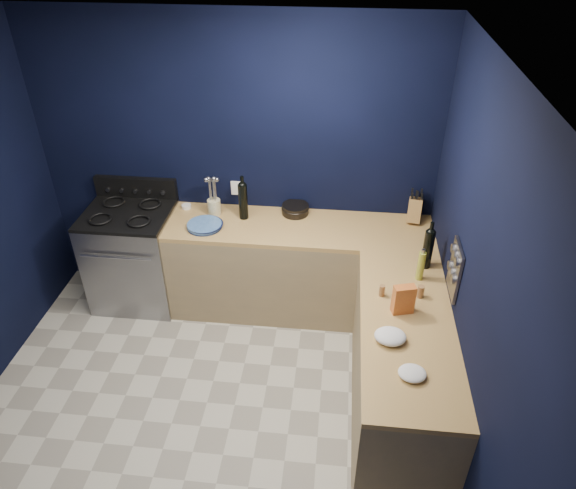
# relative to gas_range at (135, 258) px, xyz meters

# --- Properties ---
(floor) EXTENTS (3.50, 3.50, 0.02)m
(floor) POSITION_rel_gas_range_xyz_m (0.93, -1.42, -0.47)
(floor) COLOR #BBB6A3
(floor) RESTS_ON ground
(ceiling) EXTENTS (3.50, 3.50, 0.02)m
(ceiling) POSITION_rel_gas_range_xyz_m (0.93, -1.42, 2.15)
(ceiling) COLOR silver
(ceiling) RESTS_ON ground
(wall_back) EXTENTS (3.50, 0.02, 2.60)m
(wall_back) POSITION_rel_gas_range_xyz_m (0.93, 0.34, 0.84)
(wall_back) COLOR black
(wall_back) RESTS_ON ground
(wall_right) EXTENTS (0.02, 3.50, 2.60)m
(wall_right) POSITION_rel_gas_range_xyz_m (2.69, -1.42, 0.84)
(wall_right) COLOR black
(wall_right) RESTS_ON ground
(cab_back) EXTENTS (2.30, 0.63, 0.86)m
(cab_back) POSITION_rel_gas_range_xyz_m (1.53, 0.02, -0.03)
(cab_back) COLOR #967E56
(cab_back) RESTS_ON floor
(top_back) EXTENTS (2.30, 0.63, 0.04)m
(top_back) POSITION_rel_gas_range_xyz_m (1.53, 0.02, 0.42)
(top_back) COLOR olive
(top_back) RESTS_ON cab_back
(cab_right) EXTENTS (0.63, 1.67, 0.86)m
(cab_right) POSITION_rel_gas_range_xyz_m (2.37, -1.13, -0.03)
(cab_right) COLOR #967E56
(cab_right) RESTS_ON floor
(top_right) EXTENTS (0.63, 1.67, 0.04)m
(top_right) POSITION_rel_gas_range_xyz_m (2.37, -1.13, 0.42)
(top_right) COLOR olive
(top_right) RESTS_ON cab_right
(gas_range) EXTENTS (0.76, 0.66, 0.92)m
(gas_range) POSITION_rel_gas_range_xyz_m (0.00, 0.00, 0.00)
(gas_range) COLOR gray
(gas_range) RESTS_ON floor
(oven_door) EXTENTS (0.59, 0.02, 0.42)m
(oven_door) POSITION_rel_gas_range_xyz_m (0.00, -0.32, -0.01)
(oven_door) COLOR black
(oven_door) RESTS_ON gas_range
(cooktop) EXTENTS (0.76, 0.66, 0.03)m
(cooktop) POSITION_rel_gas_range_xyz_m (0.00, 0.00, 0.48)
(cooktop) COLOR black
(cooktop) RESTS_ON gas_range
(backguard) EXTENTS (0.76, 0.06, 0.20)m
(backguard) POSITION_rel_gas_range_xyz_m (0.00, 0.30, 0.58)
(backguard) COLOR black
(backguard) RESTS_ON gas_range
(spice_panel) EXTENTS (0.02, 0.28, 0.38)m
(spice_panel) POSITION_rel_gas_range_xyz_m (2.67, -0.87, 0.72)
(spice_panel) COLOR gray
(spice_panel) RESTS_ON wall_right
(wall_outlet) EXTENTS (0.09, 0.02, 0.13)m
(wall_outlet) POSITION_rel_gas_range_xyz_m (0.93, 0.32, 0.62)
(wall_outlet) COLOR white
(wall_outlet) RESTS_ON wall_back
(plate_stack) EXTENTS (0.38, 0.38, 0.04)m
(plate_stack) POSITION_rel_gas_range_xyz_m (0.72, -0.09, 0.46)
(plate_stack) COLOR #375E9B
(plate_stack) RESTS_ON top_back
(ramekin) EXTENTS (0.11, 0.11, 0.03)m
(ramekin) POSITION_rel_gas_range_xyz_m (0.48, 0.22, 0.46)
(ramekin) COLOR white
(ramekin) RESTS_ON top_back
(utensil_crock) EXTENTS (0.12, 0.12, 0.14)m
(utensil_crock) POSITION_rel_gas_range_xyz_m (0.76, 0.14, 0.51)
(utensil_crock) COLOR beige
(utensil_crock) RESTS_ON top_back
(wine_bottle_back) EXTENTS (0.10, 0.10, 0.33)m
(wine_bottle_back) POSITION_rel_gas_range_xyz_m (1.03, 0.11, 0.60)
(wine_bottle_back) COLOR black
(wine_bottle_back) RESTS_ON top_back
(lemon_basket) EXTENTS (0.25, 0.25, 0.09)m
(lemon_basket) POSITION_rel_gas_range_xyz_m (1.48, 0.23, 0.48)
(lemon_basket) COLOR black
(lemon_basket) RESTS_ON top_back
(knife_block) EXTENTS (0.14, 0.25, 0.25)m
(knife_block) POSITION_rel_gas_range_xyz_m (2.52, 0.23, 0.54)
(knife_block) COLOR olive
(knife_block) RESTS_ON top_back
(wine_bottle_right) EXTENTS (0.08, 0.08, 0.32)m
(wine_bottle_right) POSITION_rel_gas_range_xyz_m (2.55, -0.46, 0.60)
(wine_bottle_right) COLOR black
(wine_bottle_right) RESTS_ON top_right
(oil_bottle) EXTENTS (0.07, 0.07, 0.23)m
(oil_bottle) POSITION_rel_gas_range_xyz_m (2.48, -0.62, 0.56)
(oil_bottle) COLOR #9AA22F
(oil_bottle) RESTS_ON top_right
(spice_jar_near) EXTENTS (0.05, 0.05, 0.09)m
(spice_jar_near) POSITION_rel_gas_range_xyz_m (2.20, -0.85, 0.48)
(spice_jar_near) COLOR olive
(spice_jar_near) RESTS_ON top_right
(spice_jar_far) EXTENTS (0.06, 0.06, 0.09)m
(spice_jar_far) POSITION_rel_gas_range_xyz_m (2.47, -0.83, 0.49)
(spice_jar_far) COLOR olive
(spice_jar_far) RESTS_ON top_right
(crouton_bag) EXTENTS (0.16, 0.11, 0.22)m
(crouton_bag) POSITION_rel_gas_range_xyz_m (2.33, -1.01, 0.55)
(crouton_bag) COLOR #A60E24
(crouton_bag) RESTS_ON top_right
(towel_front) EXTENTS (0.25, 0.23, 0.07)m
(towel_front) POSITION_rel_gas_range_xyz_m (2.24, -1.30, 0.48)
(towel_front) COLOR white
(towel_front) RESTS_ON top_right
(towel_end) EXTENTS (0.18, 0.16, 0.05)m
(towel_end) POSITION_rel_gas_range_xyz_m (2.35, -1.59, 0.47)
(towel_end) COLOR white
(towel_end) RESTS_ON top_right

